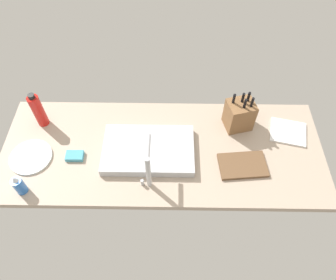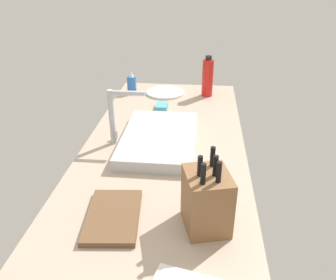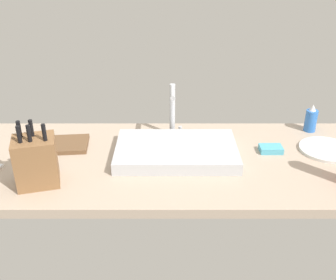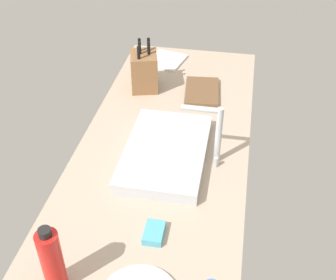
{
  "view_description": "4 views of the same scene",
  "coord_description": "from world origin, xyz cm",
  "px_view_note": "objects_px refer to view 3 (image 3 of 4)",
  "views": [
    {
      "loc": [
        -4.51,
        97.5,
        145.69
      ],
      "look_at": [
        -3.06,
        -1.43,
        10.0
      ],
      "focal_mm": 34.53,
      "sensor_mm": 36.0,
      "label": 1
    },
    {
      "loc": [
        -121.17,
        -14.59,
        72.2
      ],
      "look_at": [
        0.11,
        -2.19,
        9.04
      ],
      "focal_mm": 37.44,
      "sensor_mm": 36.0,
      "label": 2
    },
    {
      "loc": [
        3.92,
        -135.61,
        80.6
      ],
      "look_at": [
        3.43,
        -3.56,
        13.48
      ],
      "focal_mm": 42.41,
      "sensor_mm": 36.0,
      "label": 3
    },
    {
      "loc": [
        134.08,
        26.52,
        110.4
      ],
      "look_at": [
        3.35,
        2.25,
        8.66
      ],
      "focal_mm": 47.07,
      "sensor_mm": 36.0,
      "label": 4
    }
  ],
  "objects_px": {
    "sink_basin": "(178,151)",
    "soap_bottle": "(312,120)",
    "knife_block": "(37,161)",
    "faucet": "(174,107)",
    "cutting_board": "(60,145)",
    "dinner_plate": "(328,150)",
    "dish_sponge": "(272,149)"
  },
  "relations": [
    {
      "from": "knife_block",
      "to": "soap_bottle",
      "type": "distance_m",
      "value": 1.17
    },
    {
      "from": "sink_basin",
      "to": "faucet",
      "type": "bearing_deg",
      "value": 94.18
    },
    {
      "from": "knife_block",
      "to": "soap_bottle",
      "type": "height_order",
      "value": "knife_block"
    },
    {
      "from": "knife_block",
      "to": "soap_bottle",
      "type": "bearing_deg",
      "value": 6.52
    },
    {
      "from": "dinner_plate",
      "to": "dish_sponge",
      "type": "distance_m",
      "value": 0.23
    },
    {
      "from": "sink_basin",
      "to": "faucet",
      "type": "xyz_separation_m",
      "value": [
        -0.01,
        0.17,
        0.12
      ]
    },
    {
      "from": "sink_basin",
      "to": "knife_block",
      "type": "bearing_deg",
      "value": -158.34
    },
    {
      "from": "sink_basin",
      "to": "dish_sponge",
      "type": "height_order",
      "value": "sink_basin"
    },
    {
      "from": "cutting_board",
      "to": "soap_bottle",
      "type": "bearing_deg",
      "value": 8.14
    },
    {
      "from": "cutting_board",
      "to": "dish_sponge",
      "type": "relative_size",
      "value": 2.68
    },
    {
      "from": "knife_block",
      "to": "faucet",
      "type": "bearing_deg",
      "value": 22.72
    },
    {
      "from": "faucet",
      "to": "soap_bottle",
      "type": "distance_m",
      "value": 0.63
    },
    {
      "from": "sink_basin",
      "to": "cutting_board",
      "type": "distance_m",
      "value": 0.49
    },
    {
      "from": "faucet",
      "to": "sink_basin",
      "type": "bearing_deg",
      "value": -85.82
    },
    {
      "from": "faucet",
      "to": "knife_block",
      "type": "xyz_separation_m",
      "value": [
        -0.47,
        -0.37,
        -0.05
      ]
    },
    {
      "from": "faucet",
      "to": "cutting_board",
      "type": "bearing_deg",
      "value": -168.8
    },
    {
      "from": "knife_block",
      "to": "dish_sponge",
      "type": "height_order",
      "value": "knife_block"
    },
    {
      "from": "knife_block",
      "to": "dish_sponge",
      "type": "bearing_deg",
      "value": -0.13
    },
    {
      "from": "dish_sponge",
      "to": "soap_bottle",
      "type": "bearing_deg",
      "value": 42.09
    },
    {
      "from": "sink_basin",
      "to": "soap_bottle",
      "type": "distance_m",
      "value": 0.65
    },
    {
      "from": "dinner_plate",
      "to": "soap_bottle",
      "type": "bearing_deg",
      "value": 93.09
    },
    {
      "from": "dish_sponge",
      "to": "dinner_plate",
      "type": "bearing_deg",
      "value": 1.71
    },
    {
      "from": "soap_bottle",
      "to": "dinner_plate",
      "type": "height_order",
      "value": "soap_bottle"
    },
    {
      "from": "faucet",
      "to": "soap_bottle",
      "type": "relative_size",
      "value": 1.86
    },
    {
      "from": "cutting_board",
      "to": "faucet",
      "type": "bearing_deg",
      "value": 11.2
    },
    {
      "from": "knife_block",
      "to": "dinner_plate",
      "type": "height_order",
      "value": "knife_block"
    },
    {
      "from": "cutting_board",
      "to": "dinner_plate",
      "type": "bearing_deg",
      "value": -1.84
    },
    {
      "from": "sink_basin",
      "to": "soap_bottle",
      "type": "height_order",
      "value": "soap_bottle"
    },
    {
      "from": "dinner_plate",
      "to": "knife_block",
      "type": "bearing_deg",
      "value": -167.86
    },
    {
      "from": "soap_bottle",
      "to": "dish_sponge",
      "type": "relative_size",
      "value": 1.39
    },
    {
      "from": "soap_bottle",
      "to": "dish_sponge",
      "type": "bearing_deg",
      "value": -137.91
    },
    {
      "from": "faucet",
      "to": "dish_sponge",
      "type": "bearing_deg",
      "value": -18.97
    }
  ]
}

